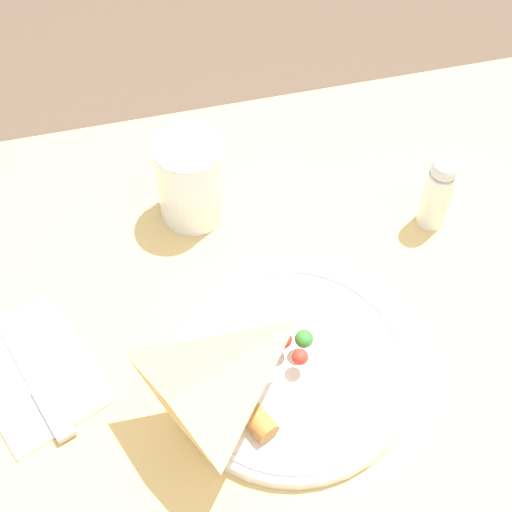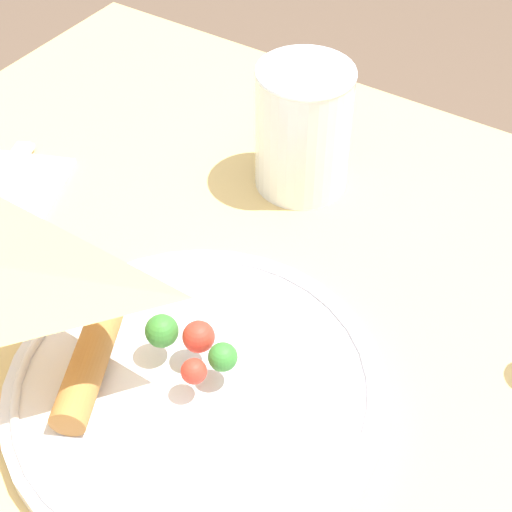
# 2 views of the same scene
# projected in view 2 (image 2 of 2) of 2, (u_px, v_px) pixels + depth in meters

# --- Properties ---
(plate_pizza) EXTENTS (0.25, 0.25, 0.05)m
(plate_pizza) POSITION_uv_depth(u_px,v_px,m) (193.00, 384.00, 0.52)
(plate_pizza) COLOR white
(plate_pizza) RESTS_ON dining_table
(milk_glass) EXTENTS (0.08, 0.08, 0.11)m
(milk_glass) POSITION_uv_depth(u_px,v_px,m) (303.00, 131.00, 0.65)
(milk_glass) COLOR white
(milk_glass) RESTS_ON dining_table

